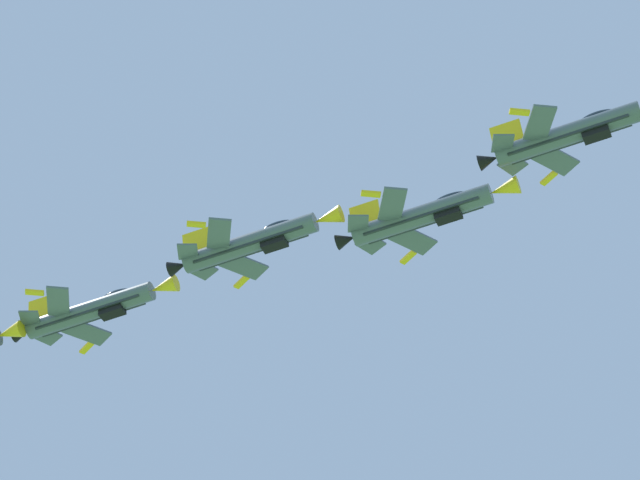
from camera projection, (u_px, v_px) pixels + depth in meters
name	position (u px, v px, depth m)	size (l,w,h in m)	color
fighter_jet_left_wing	(571.00, 133.00, 125.77)	(15.96, 10.19, 4.69)	#4C5666
fighter_jet_right_wing	(425.00, 214.00, 128.96)	(15.96, 10.29, 4.54)	#4C5666
fighter_jet_left_outer	(253.00, 242.00, 132.30)	(15.96, 10.21, 4.67)	#4C5666
fighter_jet_right_outer	(93.00, 310.00, 136.78)	(15.96, 10.30, 4.53)	#4C5666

